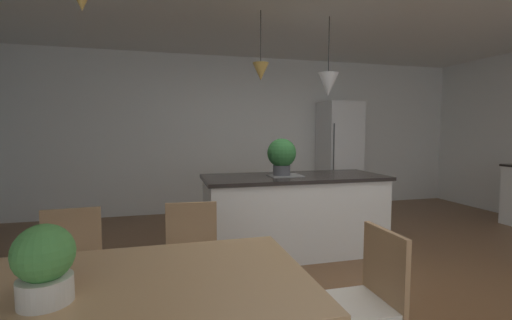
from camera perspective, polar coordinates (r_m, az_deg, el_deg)
ground_plane at (r=3.51m, az=13.45°, el=-19.32°), size 10.00×8.40×0.04m
wall_back_kitchen at (r=6.27m, az=-0.51°, el=4.22°), size 10.00×0.12×2.70m
dining_table at (r=1.79m, az=-22.17°, el=-20.23°), size 1.77×1.01×0.72m
chair_far_left at (r=2.73m, az=-28.28°, el=-15.76°), size 0.43×0.43×0.87m
chair_kitchen_end at (r=2.12m, az=17.13°, el=-21.47°), size 0.40×0.40×0.87m
chair_far_right at (r=2.66m, az=-10.49°, el=-15.81°), size 0.43×0.43×0.87m
kitchen_island at (r=4.07m, az=6.28°, el=-8.71°), size 2.07×0.84×0.91m
refrigerator at (r=6.46m, az=13.48°, el=0.67°), size 0.64×0.67×1.93m
pendant_over_island_main at (r=3.89m, az=0.78°, el=14.34°), size 0.18×0.18×0.74m
pendant_over_island_aux at (r=4.15m, az=11.78°, el=12.04°), size 0.23×0.23×0.89m
potted_plant_on_island at (r=3.91m, az=4.24°, el=0.82°), size 0.33×0.33×0.43m
potted_plant_on_table at (r=1.66m, az=-31.44°, el=-14.23°), size 0.23×0.23×0.32m
vase_on_dining_table at (r=1.86m, az=-30.41°, el=-14.91°), size 0.11×0.11×0.15m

